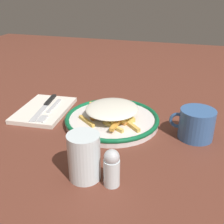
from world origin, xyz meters
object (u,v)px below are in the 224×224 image
Objects in this scene: plate at (112,120)px; fries_heap at (113,110)px; knife at (46,105)px; fork at (50,110)px; coffee_mug at (196,124)px; salt_shaker at (112,168)px; water_glass at (84,157)px; napkin at (44,110)px.

plate is 1.46× the size of fries_heap.
fork is at bearing 136.21° from knife.
plate is 0.25m from coffee_mug.
salt_shaker reaches higher than coffee_mug.
knife is at bearing -43.79° from fork.
fries_heap is 1.60× the size of coffee_mug.
water_glass is 0.07m from salt_shaker.
water_glass reaches higher than fries_heap.
salt_shaker reaches higher than knife.
napkin is at bearing -22.47° from fork.
plate is 1.36× the size of knife.
fork is 1.45× the size of coffee_mug.
plate is 1.30× the size of napkin.
salt_shaker reaches higher than plate.
fries_heap reaches higher than napkin.
coffee_mug is at bearing 176.56° from fries_heap.
salt_shaker reaches higher than napkin.
water_glass is at bearing 131.27° from knife.
water_glass reaches higher than plate.
fries_heap is 0.26m from water_glass.
water_glass reaches higher than fork.
coffee_mug reaches higher than fries_heap.
salt_shaker is (-0.32, 0.28, 0.04)m from napkin.
plate reaches higher than napkin.
salt_shaker is (-0.06, 0.01, -0.01)m from water_glass.
fork is at bearing -49.35° from water_glass.
knife reaches higher than fork.
fork is at bearing 157.53° from napkin.
water_glass is at bearing 93.20° from fries_heap.
knife is 0.45m from salt_shaker.
knife is (0.03, -0.03, 0.00)m from fork.
fries_heap reaches higher than fork.
napkin is 0.43m from salt_shaker.
fries_heap reaches higher than plate.
coffee_mug is at bearing -122.54° from salt_shaker.
plate is 0.03m from fries_heap.
knife is at bearing -8.26° from plate.
coffee_mug is at bearing 174.42° from knife.
coffee_mug reaches higher than napkin.
fries_heap is 1.11× the size of fork.
napkin is 1.24× the size of fork.
knife is at bearing -7.68° from fries_heap.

